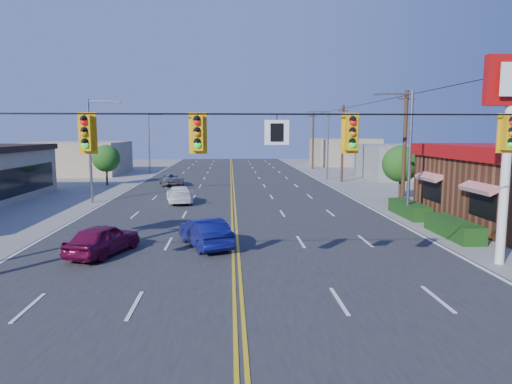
{
  "coord_description": "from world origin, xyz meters",
  "views": [
    {
      "loc": [
        -0.23,
        -13.91,
        5.45
      ],
      "look_at": [
        1.19,
        10.88,
        2.2
      ],
      "focal_mm": 32.0,
      "sensor_mm": 36.0,
      "label": 1
    }
  ],
  "objects": [
    {
      "name": "car_silver",
      "position": [
        -6.28,
        33.13,
        0.64
      ],
      "size": [
        3.13,
        4.98,
        1.28
      ],
      "primitive_type": "imported",
      "rotation": [
        0.0,
        0.0,
        3.37
      ],
      "color": "#939397",
      "rests_on": "ground"
    },
    {
      "name": "ground",
      "position": [
        0.0,
        0.0,
        0.0
      ],
      "size": [
        160.0,
        160.0,
        0.0
      ],
      "primitive_type": "plane",
      "color": "gray",
      "rests_on": "ground"
    },
    {
      "name": "utility_pole_mid",
      "position": [
        12.2,
        36.0,
        4.2
      ],
      "size": [
        0.28,
        0.28,
        8.4
      ],
      "primitive_type": "cylinder",
      "color": "#47301E",
      "rests_on": "ground"
    },
    {
      "name": "streetlight_nw",
      "position": [
        -10.79,
        48.0,
        4.51
      ],
      "size": [
        2.55,
        0.25,
        8.0
      ],
      "color": "gray",
      "rests_on": "ground"
    },
    {
      "name": "signal_span",
      "position": [
        -0.12,
        0.0,
        4.89
      ],
      "size": [
        24.32,
        0.34,
        9.0
      ],
      "color": "#47301E",
      "rests_on": "ground"
    },
    {
      "name": "bld_east_mid",
      "position": [
        22.0,
        40.0,
        2.0
      ],
      "size": [
        12.0,
        10.0,
        4.0
      ],
      "primitive_type": "cube",
      "color": "gray",
      "rests_on": "ground"
    },
    {
      "name": "utility_pole_near",
      "position": [
        12.2,
        18.0,
        4.2
      ],
      "size": [
        0.28,
        0.28,
        8.4
      ],
      "primitive_type": "cylinder",
      "color": "#47301E",
      "rests_on": "ground"
    },
    {
      "name": "streetlight_ne",
      "position": [
        10.79,
        38.0,
        4.51
      ],
      "size": [
        2.55,
        0.25,
        8.0
      ],
      "color": "gray",
      "rests_on": "ground"
    },
    {
      "name": "tree_west",
      "position": [
        -13.0,
        34.0,
        2.79
      ],
      "size": [
        2.8,
        2.8,
        4.2
      ],
      "color": "#47301E",
      "rests_on": "ground"
    },
    {
      "name": "bld_west_far",
      "position": [
        -20.0,
        48.0,
        2.1
      ],
      "size": [
        11.0,
        12.0,
        4.2
      ],
      "primitive_type": "cube",
      "color": "tan",
      "rests_on": "ground"
    },
    {
      "name": "car_white",
      "position": [
        -4.14,
        21.19,
        0.65
      ],
      "size": [
        2.61,
        4.74,
        1.3
      ],
      "primitive_type": "imported",
      "rotation": [
        0.0,
        0.0,
        3.32
      ],
      "color": "white",
      "rests_on": "ground"
    },
    {
      "name": "car_magenta",
      "position": [
        -5.88,
        6.22,
        0.69
      ],
      "size": [
        2.9,
        4.37,
        1.38
      ],
      "primitive_type": "imported",
      "rotation": [
        0.0,
        0.0,
        2.8
      ],
      "color": "maroon",
      "rests_on": "ground"
    },
    {
      "name": "streetlight_se",
      "position": [
        10.79,
        14.0,
        4.51
      ],
      "size": [
        2.55,
        0.25,
        8.0
      ],
      "color": "gray",
      "rests_on": "ground"
    },
    {
      "name": "road",
      "position": [
        0.0,
        20.0,
        0.03
      ],
      "size": [
        20.0,
        120.0,
        0.06
      ],
      "primitive_type": "cube",
      "color": "#2D2D30",
      "rests_on": "ground"
    },
    {
      "name": "tree_kfc_rear",
      "position": [
        13.5,
        22.0,
        2.93
      ],
      "size": [
        2.94,
        2.94,
        4.41
      ],
      "color": "#47301E",
      "rests_on": "ground"
    },
    {
      "name": "streetlight_sw",
      "position": [
        -10.79,
        22.0,
        4.51
      ],
      "size": [
        2.55,
        0.25,
        8.0
      ],
      "color": "gray",
      "rests_on": "ground"
    },
    {
      "name": "bld_east_far",
      "position": [
        19.0,
        62.0,
        2.2
      ],
      "size": [
        10.0,
        10.0,
        4.4
      ],
      "primitive_type": "cube",
      "color": "tan",
      "rests_on": "ground"
    },
    {
      "name": "utility_pole_far",
      "position": [
        12.2,
        54.0,
        4.2
      ],
      "size": [
        0.28,
        0.28,
        8.4
      ],
      "primitive_type": "cylinder",
      "color": "#47301E",
      "rests_on": "ground"
    },
    {
      "name": "kfc_pylon",
      "position": [
        11.0,
        4.0,
        6.04
      ],
      "size": [
        2.2,
        0.36,
        8.5
      ],
      "color": "white",
      "rests_on": "ground"
    },
    {
      "name": "car_blue",
      "position": [
        -1.44,
        7.37,
        0.69
      ],
      "size": [
        2.87,
        4.43,
        1.38
      ],
      "primitive_type": "imported",
      "rotation": [
        0.0,
        0.0,
        3.51
      ],
      "color": "navy",
      "rests_on": "ground"
    }
  ]
}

